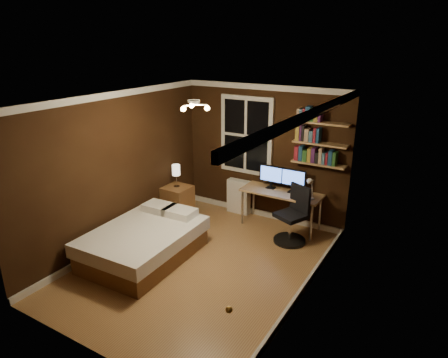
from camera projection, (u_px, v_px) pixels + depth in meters
The scene contains 24 objects.
floor at pixel (202, 264), 6.08m from camera, with size 4.20×4.20×0.00m, color brown.
wall_back at pixel (264, 153), 7.37m from camera, with size 3.20×0.04×2.50m, color black.
wall_left at pixel (118, 170), 6.44m from camera, with size 0.04×4.20×2.50m, color black.
wall_right at pixel (308, 211), 4.89m from camera, with size 0.04×4.20×2.50m, color black.
ceiling at pixel (198, 99), 5.25m from camera, with size 3.20×4.20×0.02m, color white.
window at pixel (246, 135), 7.41m from camera, with size 1.06×0.06×1.46m, color silver.
door at pixel (249, 291), 3.72m from camera, with size 0.03×0.82×2.05m, color black, non-canonical shape.
door_knob at pixel (229, 310), 3.50m from camera, with size 0.06×0.06×0.06m, color gold.
ceiling_fixture at pixel (194, 107), 5.20m from camera, with size 0.44×0.44×0.18m, color beige, non-canonical shape.
bookshelf_lower at pixel (319, 164), 6.75m from camera, with size 0.92×0.22×0.03m, color tan.
books_row_lower at pixel (319, 156), 6.70m from camera, with size 0.66×0.16×0.23m, color maroon, non-canonical shape.
bookshelf_middle at pixel (320, 144), 6.63m from camera, with size 0.92×0.22×0.03m, color tan.
books_row_middle at pixel (321, 136), 6.59m from camera, with size 0.42×0.16×0.23m, color navy, non-canonical shape.
bookshelf_upper at pixel (322, 123), 6.52m from camera, with size 0.92×0.22×0.03m, color tan.
books_row_upper at pixel (323, 115), 6.47m from camera, with size 0.42×0.16×0.23m, color #295F28, non-canonical shape.
bed at pixel (145, 242), 6.19m from camera, with size 1.37×1.86×0.62m.
nightstand at pixel (177, 202), 7.62m from camera, with size 0.49×0.49×0.61m, color brown.
bedside_lamp at pixel (176, 176), 7.45m from camera, with size 0.15×0.15×0.43m, color white, non-canonical shape.
radiator at pixel (239, 196), 7.79m from camera, with size 0.45×0.16×0.67m, color silver.
desk at pixel (281, 195), 7.10m from camera, with size 1.44×0.54×0.68m.
monitor_left at pixel (271, 177), 7.18m from camera, with size 0.45×0.12×0.43m, color black, non-canonical shape.
monitor_right at pixel (293, 181), 6.98m from camera, with size 0.45×0.12×0.43m, color black, non-canonical shape.
desk_lamp at pixel (311, 188), 6.62m from camera, with size 0.14×0.32×0.44m, color silver, non-canonical shape.
office_chair at pixel (293, 221), 6.66m from camera, with size 0.58×0.58×0.98m.
Camera 1 is at (3.01, -4.38, 3.25)m, focal length 32.00 mm.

